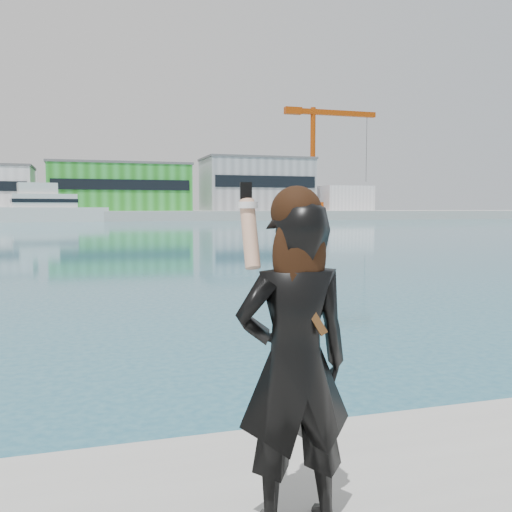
{
  "coord_description": "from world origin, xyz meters",
  "views": [
    {
      "loc": [
        -0.53,
        -3.18,
        2.53
      ],
      "look_at": [
        0.56,
        0.33,
        2.23
      ],
      "focal_mm": 40.0,
      "sensor_mm": 36.0,
      "label": 1
    }
  ],
  "objects_px": {
    "dock_crane": "(318,155)",
    "motor_yacht": "(47,208)",
    "woman": "(294,355)",
    "buoy_near": "(286,230)"
  },
  "relations": [
    {
      "from": "buoy_near",
      "to": "woman",
      "type": "bearing_deg",
      "value": -110.07
    },
    {
      "from": "dock_crane",
      "to": "buoy_near",
      "type": "height_order",
      "value": "dock_crane"
    },
    {
      "from": "dock_crane",
      "to": "woman",
      "type": "distance_m",
      "value": 133.88
    },
    {
      "from": "motor_yacht",
      "to": "buoy_near",
      "type": "height_order",
      "value": "motor_yacht"
    },
    {
      "from": "dock_crane",
      "to": "woman",
      "type": "height_order",
      "value": "dock_crane"
    },
    {
      "from": "dock_crane",
      "to": "motor_yacht",
      "type": "xyz_separation_m",
      "value": [
        -59.59,
        -10.91,
        -12.39
      ]
    },
    {
      "from": "dock_crane",
      "to": "motor_yacht",
      "type": "height_order",
      "value": "dock_crane"
    },
    {
      "from": "buoy_near",
      "to": "woman",
      "type": "xyz_separation_m",
      "value": [
        -21.93,
        -60.04,
        1.75
      ]
    },
    {
      "from": "dock_crane",
      "to": "motor_yacht",
      "type": "bearing_deg",
      "value": -169.62
    },
    {
      "from": "dock_crane",
      "to": "woman",
      "type": "xyz_separation_m",
      "value": [
        -52.65,
        -122.37,
        -13.32
      ]
    }
  ]
}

